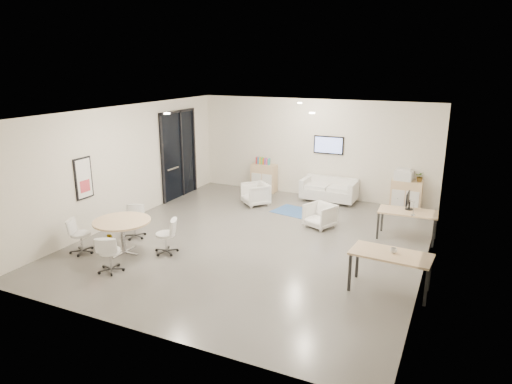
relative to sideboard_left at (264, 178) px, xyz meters
The scene contains 21 objects.
room_shell 4.71m from the sideboard_left, 68.43° to the right, with size 9.60×10.60×4.80m.
glass_door 3.04m from the sideboard_left, 142.45° to the right, with size 0.09×1.90×2.85m.
artwork 6.38m from the sideboard_left, 111.37° to the right, with size 0.05×0.54×1.04m.
wall_tv 2.54m from the sideboard_left, ahead, with size 0.98×0.06×0.58m.
ceiling_spots 4.61m from the sideboard_left, 66.58° to the right, with size 3.14×4.14×0.03m.
sideboard_left is the anchor object (origin of this frame).
sideboard_right 4.73m from the sideboard_left, ahead, with size 0.90×0.43×0.90m.
books 0.59m from the sideboard_left, behind, with size 0.49×0.14×0.22m.
printer 4.65m from the sideboard_left, ahead, with size 0.54×0.46×0.36m.
loveseat 2.40m from the sideboard_left, ahead, with size 1.74×0.91×0.64m.
blue_rug 2.58m from the sideboard_left, 42.39° to the right, with size 1.43×0.95×0.01m, color navy.
armchair_left 1.59m from the sideboard_left, 75.61° to the right, with size 0.73×0.69×0.75m, color silver.
armchair_right 3.89m from the sideboard_left, 43.09° to the right, with size 0.69×0.65×0.71m, color silver.
desk_rear 5.69m from the sideboard_left, 26.78° to the right, with size 1.45×0.77×0.74m.
desk_front 7.58m from the sideboard_left, 47.21° to the right, with size 1.56×0.86×0.79m.
monitor 5.61m from the sideboard_left, 25.59° to the right, with size 0.20×0.50×0.44m.
round_table 6.33m from the sideboard_left, 97.24° to the right, with size 1.32×1.32×0.80m.
meeting_chairs 6.33m from the sideboard_left, 97.24° to the right, with size 2.57×2.57×0.82m.
plant_cabinet 5.11m from the sideboard_left, ahead, with size 0.28×0.31×0.24m, color #3F7F3F.
plant_floor 6.23m from the sideboard_left, 103.23° to the right, with size 0.17×0.31×0.14m, color #3F7F3F.
cup 7.58m from the sideboard_left, 46.81° to the right, with size 0.12×0.10×0.12m, color white.
Camera 1 is at (4.52, -9.71, 4.29)m, focal length 32.00 mm.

